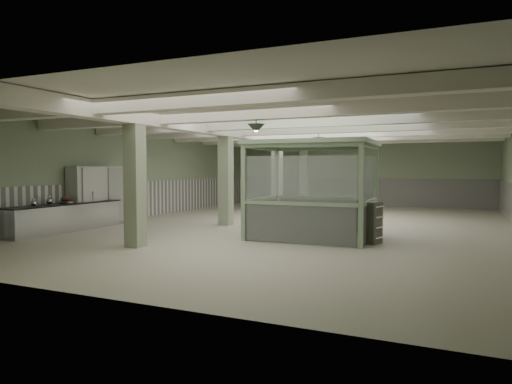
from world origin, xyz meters
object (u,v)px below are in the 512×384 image
at_px(walkin_cooler, 96,197).
at_px(filing_cabinet, 372,223).
at_px(prep_counter, 76,216).
at_px(guard_booth, 313,174).

distance_m(walkin_cooler, filing_cabinet, 9.67).
xyz_separation_m(prep_counter, guard_booth, (7.78, 1.54, 1.43)).
relative_size(walkin_cooler, filing_cabinet, 1.95).
bearing_deg(guard_booth, walkin_cooler, -178.16).
relative_size(guard_booth, filing_cabinet, 3.17).
relative_size(walkin_cooler, guard_booth, 0.61).
bearing_deg(walkin_cooler, prep_counter, -85.43).
xyz_separation_m(prep_counter, walkin_cooler, (-0.08, 1.05, 0.55)).
bearing_deg(walkin_cooler, guard_booth, 3.62).
height_order(walkin_cooler, filing_cabinet, walkin_cooler).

